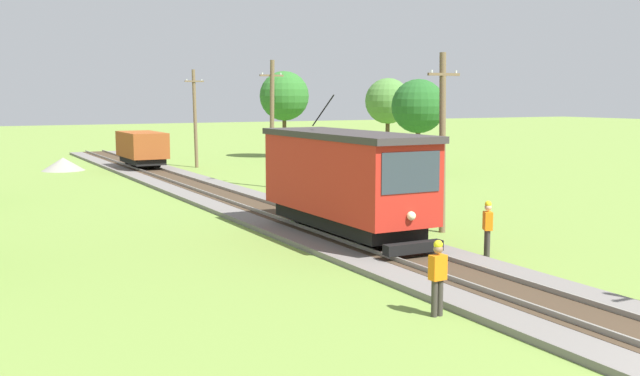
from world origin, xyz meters
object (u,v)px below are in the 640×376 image
(utility_pole_far, at_px, (195,117))
(tree_left_near, at_px, (284,96))
(freight_car, at_px, (142,148))
(utility_pole_near_tram, at_px, (442,141))
(utility_pole_mid, at_px, (272,123))
(red_tram, at_px, (345,178))
(gravel_pile, at_px, (63,164))
(tree_left_far, at_px, (388,101))
(second_worker, at_px, (488,226))
(tree_horizon, at_px, (418,106))
(track_worker, at_px, (438,274))

(utility_pole_far, height_order, tree_left_near, tree_left_near)
(freight_car, xyz_separation_m, utility_pole_near_tram, (3.97, -28.24, 1.86))
(utility_pole_mid, bearing_deg, red_tram, -104.79)
(utility_pole_mid, relative_size, gravel_pile, 2.45)
(freight_car, relative_size, tree_left_far, 0.81)
(gravel_pile, bearing_deg, tree_left_far, -11.61)
(red_tram, relative_size, utility_pole_far, 1.23)
(gravel_pile, distance_m, tree_left_near, 18.68)
(utility_pole_near_tram, height_order, utility_pole_far, utility_pole_far)
(red_tram, relative_size, utility_pole_mid, 1.22)
(utility_pole_far, bearing_deg, gravel_pile, 167.78)
(red_tram, xyz_separation_m, gravel_pile, (-4.85, 30.29, -1.74))
(utility_pole_far, distance_m, second_worker, 32.95)
(second_worker, relative_size, tree_left_near, 0.25)
(second_worker, relative_size, tree_left_far, 0.28)
(freight_car, height_order, utility_pole_mid, utility_pole_mid)
(utility_pole_far, bearing_deg, freight_car, -173.57)
(utility_pole_far, height_order, second_worker, utility_pole_far)
(second_worker, height_order, tree_left_far, tree_left_far)
(second_worker, height_order, tree_horizon, tree_horizon)
(freight_car, bearing_deg, tree_horizon, -32.16)
(utility_pole_mid, xyz_separation_m, tree_left_near, (9.11, 17.80, 1.46))
(utility_pole_near_tram, distance_m, tree_horizon, 21.82)
(utility_pole_far, bearing_deg, second_worker, -92.32)
(gravel_pile, xyz_separation_m, track_worker, (2.24, -39.12, 0.54))
(utility_pole_near_tram, xyz_separation_m, utility_pole_mid, (0.00, 15.33, 0.20))
(utility_pole_far, relative_size, track_worker, 3.89)
(red_tram, bearing_deg, utility_pole_near_tram, -4.40)
(freight_car, relative_size, utility_pole_mid, 0.74)
(utility_pole_mid, xyz_separation_m, track_worker, (-6.58, -23.85, -2.63))
(utility_pole_near_tram, relative_size, tree_left_far, 1.03)
(gravel_pile, height_order, track_worker, track_worker)
(freight_car, bearing_deg, tree_left_near, 20.51)
(freight_car, xyz_separation_m, track_worker, (-2.61, -36.76, -0.57))
(gravel_pile, relative_size, tree_horizon, 0.46)
(red_tram, xyz_separation_m, second_worker, (2.64, -4.44, -1.21))
(red_tram, bearing_deg, tree_left_far, 54.16)
(utility_pole_mid, xyz_separation_m, tree_horizon, (11.92, 2.92, 0.78))
(red_tram, height_order, gravel_pile, red_tram)
(tree_horizon, bearing_deg, tree_left_far, 71.49)
(gravel_pile, distance_m, tree_left_far, 24.13)
(freight_car, relative_size, utility_pole_near_tram, 0.78)
(tree_left_near, bearing_deg, track_worker, -110.63)
(utility_pole_mid, height_order, tree_left_near, tree_left_near)
(freight_car, height_order, gravel_pile, freight_car)
(tree_left_far, bearing_deg, utility_pole_far, 168.76)
(utility_pole_mid, relative_size, utility_pole_far, 1.01)
(second_worker, xyz_separation_m, tree_left_near, (10.43, 37.26, 4.09))
(tree_horizon, bearing_deg, tree_left_near, 100.71)
(utility_pole_mid, height_order, tree_horizon, utility_pole_mid)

